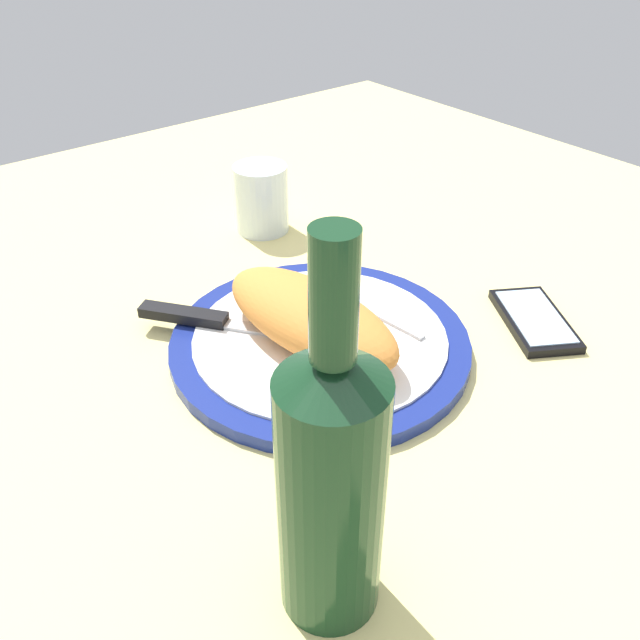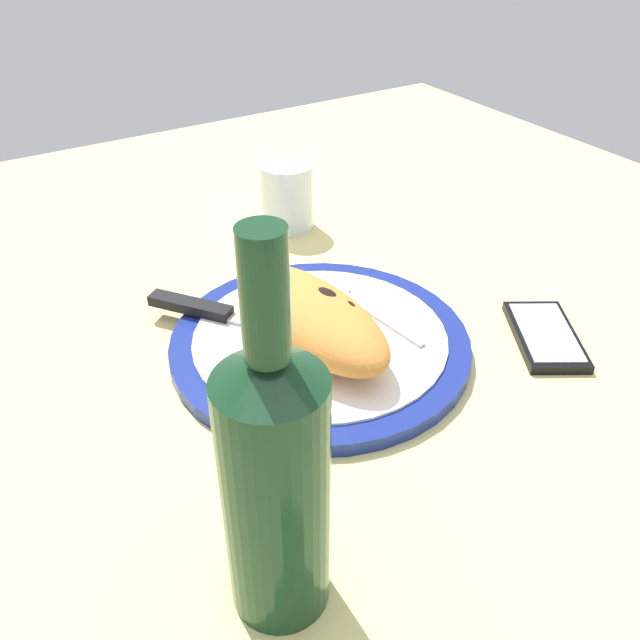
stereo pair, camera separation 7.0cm
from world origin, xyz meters
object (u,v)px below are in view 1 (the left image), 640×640
at_px(plate, 320,343).
at_px(calzone, 309,315).
at_px(water_glass, 262,203).
at_px(knife, 214,320).
at_px(wine_bottle, 331,484).
at_px(fork, 353,302).
at_px(smartphone, 534,320).

xyz_separation_m(plate, calzone, (0.00, 0.01, 0.04)).
bearing_deg(water_glass, knife, 133.67).
height_order(plate, knife, knife).
bearing_deg(plate, calzone, 80.63).
bearing_deg(wine_bottle, knife, -17.36).
bearing_deg(fork, knife, 66.22).
bearing_deg(plate, water_glass, -22.84).
height_order(fork, water_glass, water_glass).
height_order(calzone, water_glass, water_glass).
xyz_separation_m(fork, knife, (0.06, 0.14, 0.00)).
xyz_separation_m(knife, wine_bottle, (-0.32, 0.10, 0.09)).
height_order(knife, water_glass, water_glass).
height_order(smartphone, water_glass, water_glass).
bearing_deg(calzone, smartphone, -116.94).
bearing_deg(water_glass, fork, 169.46).
xyz_separation_m(calzone, water_glass, (0.27, -0.13, -0.01)).
bearing_deg(wine_bottle, calzone, -35.09).
distance_m(smartphone, wine_bottle, 0.42).
bearing_deg(calzone, plate, -99.37).
bearing_deg(knife, wine_bottle, 162.64).
bearing_deg(fork, plate, 110.29).
relative_size(plate, smartphone, 2.30).
bearing_deg(smartphone, fork, 46.79).
bearing_deg(calzone, knife, 35.98).
bearing_deg(smartphone, knife, 55.22).
bearing_deg(calzone, water_glass, -25.36).
distance_m(fork, wine_bottle, 0.37).
relative_size(calzone, knife, 1.12).
distance_m(calzone, water_glass, 0.30).
distance_m(calzone, fork, 0.09).
xyz_separation_m(plate, knife, (0.09, 0.08, 0.01)).
relative_size(calzone, water_glass, 2.49).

